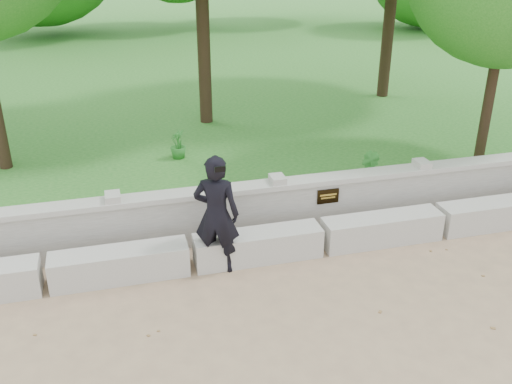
% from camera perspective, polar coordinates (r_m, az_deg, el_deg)
% --- Properties ---
extents(ground, '(80.00, 80.00, 0.00)m').
position_cam_1_polar(ground, '(7.42, 11.87, -12.95)').
color(ground, '#A18463').
rests_on(ground, ground).
extents(lawn, '(40.00, 22.00, 0.25)m').
position_cam_1_polar(lawn, '(19.85, -6.26, 12.04)').
color(lawn, '#256922').
rests_on(lawn, ground).
extents(concrete_bench, '(11.90, 0.45, 0.45)m').
position_cam_1_polar(concrete_bench, '(8.74, 6.59, -4.51)').
color(concrete_bench, beige).
rests_on(concrete_bench, ground).
extents(parapet_wall, '(12.50, 0.35, 0.90)m').
position_cam_1_polar(parapet_wall, '(9.20, 5.11, -1.16)').
color(parapet_wall, '#B9B7AF').
rests_on(parapet_wall, ground).
extents(man_main, '(0.75, 0.70, 1.76)m').
position_cam_1_polar(man_main, '(7.93, -3.97, -2.25)').
color(man_main, black).
rests_on(man_main, ground).
extents(shrub_a, '(0.40, 0.41, 0.65)m').
position_cam_1_polar(shrub_a, '(9.45, -3.80, 0.35)').
color(shrub_a, '#297227').
rests_on(shrub_a, lawn).
extents(shrub_b, '(0.37, 0.43, 0.68)m').
position_cam_1_polar(shrub_b, '(10.26, 11.31, 2.05)').
color(shrub_b, '#297227').
rests_on(shrub_b, lawn).
extents(shrub_d, '(0.36, 0.39, 0.58)m').
position_cam_1_polar(shrub_d, '(11.60, -7.80, 4.75)').
color(shrub_d, '#297227').
rests_on(shrub_d, lawn).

